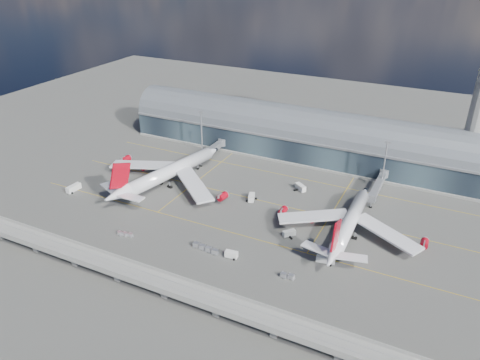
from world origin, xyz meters
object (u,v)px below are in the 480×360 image
at_px(airliner_left, 167,173).
at_px(service_truck_1, 231,255).
at_px(service_truck_5, 300,187).
at_px(cargo_train_2, 287,276).
at_px(service_truck_0, 74,188).
at_px(floodlight_mast_right, 384,165).
at_px(floodlight_mast_left, 202,131).
at_px(service_truck_4, 252,198).
at_px(service_truck_2, 326,260).
at_px(cargo_train_1, 205,248).
at_px(airliner_right, 349,224).
at_px(service_truck_3, 289,233).
at_px(cargo_train_0, 125,234).

distance_m(airliner_left, service_truck_1, 69.03).
relative_size(service_truck_5, cargo_train_2, 1.20).
bearing_deg(service_truck_5, service_truck_0, 153.19).
distance_m(floodlight_mast_right, airliner_left, 104.59).
height_order(floodlight_mast_left, airliner_left, floodlight_mast_left).
xyz_separation_m(floodlight_mast_right, service_truck_4, (-51.82, -36.97, -12.02)).
distance_m(floodlight_mast_right, service_truck_1, 90.69).
distance_m(floodlight_mast_right, service_truck_2, 69.16).
height_order(airliner_left, service_truck_5, airliner_left).
bearing_deg(service_truck_1, cargo_train_1, 85.27).
bearing_deg(airliner_right, floodlight_mast_right, 83.65).
relative_size(floodlight_mast_right, service_truck_3, 4.87).
xyz_separation_m(cargo_train_0, cargo_train_1, (34.62, 5.75, 0.20)).
xyz_separation_m(cargo_train_1, cargo_train_2, (34.78, -1.71, -0.08)).
xyz_separation_m(floodlight_mast_right, airliner_right, (-4.15, -45.07, -8.33)).
relative_size(airliner_left, cargo_train_0, 10.36).
relative_size(floodlight_mast_right, cargo_train_0, 3.58).
bearing_deg(floodlight_mast_right, airliner_right, -95.26).
height_order(service_truck_2, service_truck_3, service_truck_3).
bearing_deg(service_truck_1, floodlight_mast_left, 30.41).
relative_size(airliner_left, cargo_train_2, 13.59).
distance_m(service_truck_0, cargo_train_0, 51.17).
bearing_deg(service_truck_5, floodlight_mast_right, -27.31).
distance_m(floodlight_mast_right, cargo_train_2, 85.08).
bearing_deg(floodlight_mast_left, cargo_train_0, -80.68).
bearing_deg(floodlight_mast_right, service_truck_5, -153.77).
height_order(airliner_left, service_truck_1, airliner_left).
bearing_deg(cargo_train_2, airliner_left, 70.10).
xyz_separation_m(airliner_right, cargo_train_1, (-47.02, -35.73, -4.28)).
bearing_deg(airliner_right, cargo_train_1, -143.86).
relative_size(service_truck_4, cargo_train_1, 0.51).
height_order(service_truck_5, cargo_train_0, service_truck_5).
distance_m(airliner_right, cargo_train_2, 39.64).
height_order(service_truck_3, service_truck_4, service_truck_4).
distance_m(airliner_right, service_truck_5, 41.67).
distance_m(service_truck_0, service_truck_1, 93.96).
height_order(airliner_left, cargo_train_2, airliner_left).
height_order(service_truck_0, cargo_train_1, service_truck_0).
bearing_deg(cargo_train_0, service_truck_1, -71.34).
xyz_separation_m(airliner_left, service_truck_1, (56.15, -39.83, -5.09)).
bearing_deg(service_truck_3, service_truck_4, -173.97).
bearing_deg(airliner_left, cargo_train_0, -65.63).
distance_m(cargo_train_0, cargo_train_1, 35.10).
relative_size(floodlight_mast_left, service_truck_4, 4.27).
height_order(service_truck_1, service_truck_4, service_truck_4).
height_order(service_truck_1, service_truck_2, service_truck_1).
xyz_separation_m(floodlight_mast_left, cargo_train_0, (14.21, -86.56, -12.81)).
bearing_deg(cargo_train_1, service_truck_2, -78.94).
height_order(floodlight_mast_right, service_truck_5, floodlight_mast_right).
bearing_deg(floodlight_mast_right, cargo_train_0, -134.74).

